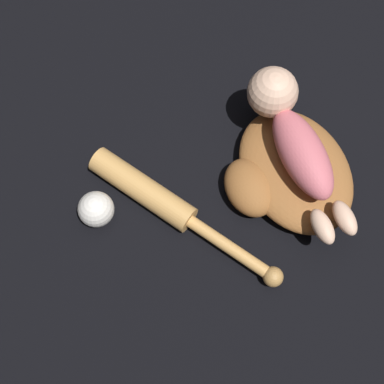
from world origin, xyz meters
TOP-DOWN VIEW (x-y plane):
  - ground_plane at (0.00, 0.00)m, footprint 6.00×6.00m
  - baseball_glove at (0.04, 0.01)m, footprint 0.37×0.33m
  - baby_figure at (0.09, -0.03)m, footprint 0.40×0.20m
  - baseball_bat at (0.16, 0.26)m, footprint 0.48×0.17m
  - baseball at (0.24, 0.39)m, footprint 0.08×0.08m

SIDE VIEW (x-z plane):
  - ground_plane at x=0.00m, z-range 0.00..0.00m
  - baseball_bat at x=0.16m, z-range 0.00..0.06m
  - baseball_glove at x=0.04m, z-range 0.00..0.08m
  - baseball at x=0.24m, z-range 0.00..0.08m
  - baby_figure at x=0.09m, z-range 0.07..0.18m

